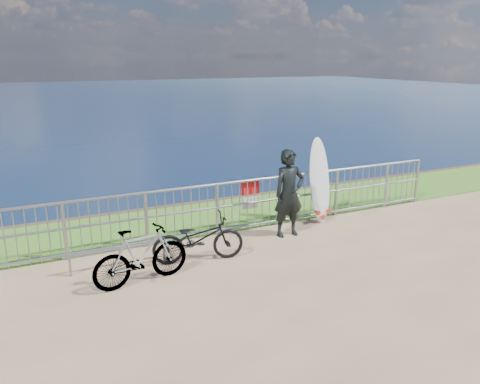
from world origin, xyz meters
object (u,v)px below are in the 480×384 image
surfboard (320,183)px  bicycle_far (141,256)px  surfer (289,193)px  bicycle_near (198,239)px

surfboard → bicycle_far: surfboard is taller
surfboard → bicycle_far: (-4.38, -1.35, -0.39)m
surfer → bicycle_near: size_ratio=1.09×
surfer → bicycle_far: size_ratio=1.12×
surfboard → bicycle_far: bearing=-162.9°
surfboard → bicycle_near: 3.39m
surfer → surfboard: surfboard is taller
bicycle_far → bicycle_near: bearing=-78.3°
surfer → bicycle_far: (-3.29, -0.86, -0.42)m
surfboard → bicycle_far: 4.60m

